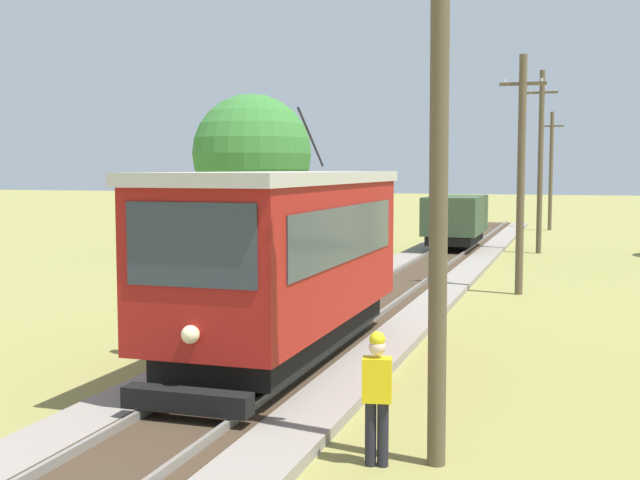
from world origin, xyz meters
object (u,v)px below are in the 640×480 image
utility_pole_near_tram (439,157)px  utility_pole_far (541,160)px  red_tram (285,256)px  utility_pole_distant (551,170)px  utility_pole_mid (521,173)px  freight_car (456,219)px  tree_right_near (252,154)px  second_worker (142,308)px  track_worker (377,392)px

utility_pole_near_tram → utility_pole_far: utility_pole_far is taller
red_tram → utility_pole_distant: bearing=84.6°
utility_pole_near_tram → utility_pole_mid: bearing=90.0°
freight_car → utility_pole_far: bearing=14.9°
utility_pole_far → tree_right_near: size_ratio=1.14×
second_worker → tree_right_near: tree_right_near is taller
utility_pole_far → second_worker: 24.97m
utility_pole_distant → tree_right_near: size_ratio=1.02×
utility_pole_mid → track_worker: (-0.74, -15.55, -2.78)m
utility_pole_near_tram → utility_pole_far: bearing=90.0°
second_worker → tree_right_near: size_ratio=0.24×
track_worker → tree_right_near: bearing=15.5°
freight_car → utility_pole_mid: 12.70m
utility_pole_near_tram → tree_right_near: utility_pole_near_tram is taller
red_tram → utility_pole_distant: (3.68, 38.76, 1.63)m
freight_car → tree_right_near: bearing=-161.7°
utility_pole_mid → utility_pole_far: utility_pole_far is taller
utility_pole_far → tree_right_near: utility_pole_far is taller
red_tram → utility_pole_near_tram: (3.68, -4.39, 1.83)m
utility_pole_far → utility_pole_mid: bearing=-90.0°
utility_pole_mid → second_worker: (-6.90, -10.85, -2.78)m
freight_car → second_worker: 23.03m
freight_car → utility_pole_distant: 16.43m
track_worker → tree_right_near: 27.50m
red_tram → freight_car: red_tram is taller
utility_pole_distant → tree_right_near: bearing=-123.8°
track_worker → second_worker: same height
second_worker → utility_pole_distant: bearing=-68.1°
utility_pole_far → second_worker: utility_pole_far is taller
red_tram → utility_pole_far: 24.26m
track_worker → second_worker: bearing=42.4°
freight_car → track_worker: (2.95, -27.50, -0.57)m
freight_car → utility_pole_distant: (3.69, 15.85, 2.27)m
utility_pole_mid → tree_right_near: utility_pole_mid is taller
utility_pole_distant → second_worker: size_ratio=4.18×
utility_pole_near_tram → track_worker: 3.13m
red_tram → utility_pole_mid: 11.67m
utility_pole_mid → tree_right_near: 15.50m
utility_pole_far → track_worker: 28.68m
utility_pole_far → tree_right_near: (-12.59, -3.93, 0.30)m
red_tram → track_worker: bearing=-57.3°
utility_pole_mid → red_tram: bearing=-108.6°
freight_car → utility_pole_near_tram: 27.66m
utility_pole_distant → second_worker: (-6.90, -38.64, -2.84)m
red_tram → tree_right_near: (-8.90, 19.96, 2.37)m
second_worker → track_worker: bearing=174.6°
utility_pole_distant → second_worker: 39.36m
second_worker → utility_pole_mid: bearing=-90.5°
freight_car → utility_pole_mid: utility_pole_mid is taller
red_tram → freight_car: (-0.00, 22.91, -0.64)m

